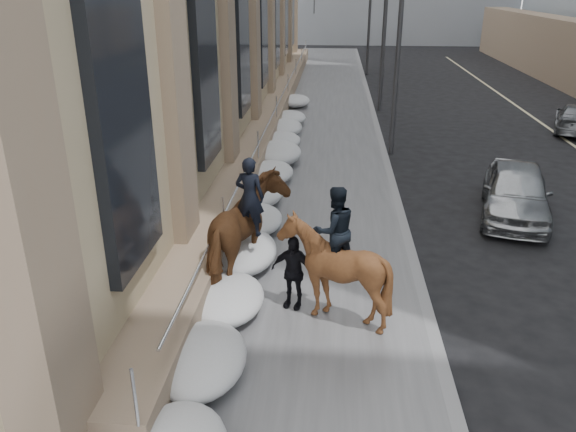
% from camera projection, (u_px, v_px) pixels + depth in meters
% --- Properties ---
extents(ground, '(140.00, 140.00, 0.00)m').
position_uv_depth(ground, '(288.00, 386.00, 9.35)').
color(ground, black).
rests_on(ground, ground).
extents(sidewalk, '(5.00, 80.00, 0.12)m').
position_uv_depth(sidewalk, '(313.00, 184.00, 18.52)').
color(sidewalk, '#4D4D50').
rests_on(sidewalk, ground).
extents(curb, '(0.24, 80.00, 0.12)m').
position_uv_depth(curb, '(393.00, 186.00, 18.32)').
color(curb, slate).
rests_on(curb, ground).
extents(streetlight_mid, '(1.71, 0.24, 8.00)m').
position_uv_depth(streetlight_mid, '(395.00, 31.00, 20.24)').
color(streetlight_mid, '#2D2D30').
rests_on(streetlight_mid, ground).
extents(streetlight_far, '(1.71, 0.24, 8.00)m').
position_uv_depth(streetlight_far, '(368.00, 7.00, 38.62)').
color(streetlight_far, '#2D2D30').
rests_on(streetlight_far, ground).
extents(traffic_signal, '(4.10, 0.22, 6.00)m').
position_uv_depth(traffic_signal, '(366.00, 30.00, 27.87)').
color(traffic_signal, '#2D2D30').
rests_on(traffic_signal, ground).
extents(snow_bank, '(1.70, 18.10, 0.76)m').
position_uv_depth(snow_bank, '(263.00, 191.00, 16.73)').
color(snow_bank, silver).
rests_on(snow_bank, sidewalk).
extents(mounted_horse_left, '(1.75, 2.91, 2.80)m').
position_uv_depth(mounted_horse_left, '(247.00, 232.00, 11.95)').
color(mounted_horse_left, '#472A15').
rests_on(mounted_horse_left, sidewalk).
extents(mounted_horse_right, '(2.31, 2.41, 2.69)m').
position_uv_depth(mounted_horse_right, '(333.00, 265.00, 10.66)').
color(mounted_horse_right, '#492914').
rests_on(mounted_horse_right, sidewalk).
extents(pedestrian, '(0.98, 0.61, 1.55)m').
position_uv_depth(pedestrian, '(293.00, 272.00, 11.17)').
color(pedestrian, black).
rests_on(pedestrian, sidewalk).
extents(car_silver, '(2.80, 4.72, 1.50)m').
position_uv_depth(car_silver, '(516.00, 191.00, 15.85)').
color(car_silver, gray).
rests_on(car_silver, ground).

